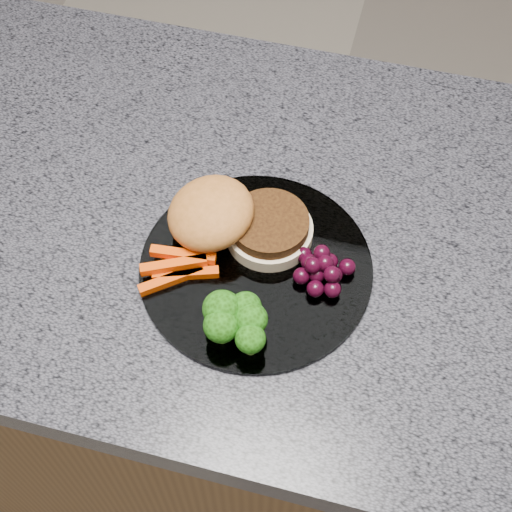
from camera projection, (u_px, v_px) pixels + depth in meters
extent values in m
plane|color=#AEA291|center=(240.00, 451.00, 1.60)|extent=(4.00, 4.00, 0.00)
cube|color=brown|center=(235.00, 372.00, 1.24)|extent=(1.20, 0.60, 0.86)
cube|color=#4D4C56|center=(226.00, 219.00, 0.86)|extent=(1.20, 0.60, 0.04)
cylinder|color=white|center=(256.00, 267.00, 0.79)|extent=(0.26, 0.26, 0.01)
cylinder|color=beige|center=(269.00, 232.00, 0.81)|extent=(0.13, 0.13, 0.02)
cylinder|color=#41240C|center=(269.00, 223.00, 0.79)|extent=(0.11, 0.11, 0.01)
ellipsoid|color=#B3652C|center=(211.00, 217.00, 0.79)|extent=(0.13, 0.13, 0.05)
cube|color=#E44203|center=(180.00, 263.00, 0.79)|extent=(0.07, 0.04, 0.01)
cube|color=#E44203|center=(186.00, 274.00, 0.78)|extent=(0.07, 0.03, 0.01)
cube|color=#E44203|center=(171.00, 279.00, 0.78)|extent=(0.06, 0.05, 0.01)
cube|color=#E44203|center=(183.00, 255.00, 0.78)|extent=(0.07, 0.02, 0.01)
cube|color=#E44203|center=(174.00, 265.00, 0.78)|extent=(0.07, 0.04, 0.01)
cylinder|color=#689B38|center=(223.00, 319.00, 0.75)|extent=(0.01, 0.01, 0.02)
ellipsoid|color=black|center=(222.00, 309.00, 0.73)|extent=(0.04, 0.04, 0.04)
cylinder|color=#689B38|center=(251.00, 328.00, 0.74)|extent=(0.01, 0.01, 0.02)
ellipsoid|color=black|center=(251.00, 319.00, 0.72)|extent=(0.04, 0.04, 0.03)
cylinder|color=#689B38|center=(222.00, 335.00, 0.74)|extent=(0.01, 0.01, 0.02)
ellipsoid|color=black|center=(221.00, 325.00, 0.72)|extent=(0.04, 0.04, 0.03)
cylinder|color=#689B38|center=(251.00, 347.00, 0.73)|extent=(0.01, 0.01, 0.02)
ellipsoid|color=black|center=(250.00, 339.00, 0.71)|extent=(0.03, 0.03, 0.03)
cylinder|color=#689B38|center=(246.00, 316.00, 0.75)|extent=(0.01, 0.01, 0.02)
ellipsoid|color=black|center=(246.00, 307.00, 0.73)|extent=(0.03, 0.03, 0.03)
sphere|color=black|center=(317.00, 275.00, 0.77)|extent=(0.02, 0.02, 0.02)
sphere|color=black|center=(334.00, 275.00, 0.77)|extent=(0.02, 0.02, 0.02)
sphere|color=black|center=(330.00, 262.00, 0.78)|extent=(0.02, 0.02, 0.02)
sphere|color=black|center=(309.00, 262.00, 0.78)|extent=(0.02, 0.02, 0.02)
sphere|color=black|center=(301.00, 276.00, 0.77)|extent=(0.02, 0.02, 0.02)
sphere|color=black|center=(315.00, 289.00, 0.76)|extent=(0.02, 0.02, 0.02)
sphere|color=black|center=(333.00, 289.00, 0.76)|extent=(0.02, 0.02, 0.02)
sphere|color=black|center=(347.00, 267.00, 0.78)|extent=(0.02, 0.02, 0.02)
sphere|color=black|center=(303.00, 254.00, 0.79)|extent=(0.02, 0.02, 0.02)
sphere|color=black|center=(325.00, 263.00, 0.77)|extent=(0.02, 0.02, 0.02)
sphere|color=black|center=(313.00, 265.00, 0.76)|extent=(0.02, 0.02, 0.02)
sphere|color=black|center=(332.00, 274.00, 0.76)|extent=(0.02, 0.02, 0.02)
sphere|color=black|center=(322.00, 253.00, 0.77)|extent=(0.02, 0.02, 0.02)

